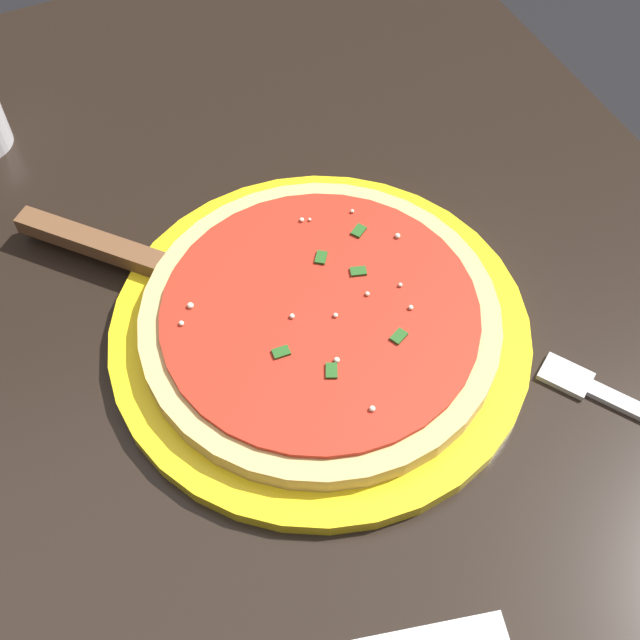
% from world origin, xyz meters
% --- Properties ---
extents(ground_plane, '(5.00, 5.00, 0.00)m').
position_xyz_m(ground_plane, '(0.00, 0.00, 0.00)').
color(ground_plane, black).
extents(restaurant_table, '(1.09, 0.72, 0.73)m').
position_xyz_m(restaurant_table, '(0.00, 0.00, 0.59)').
color(restaurant_table, black).
rests_on(restaurant_table, ground_plane).
extents(serving_plate, '(0.31, 0.31, 0.01)m').
position_xyz_m(serving_plate, '(-0.04, 0.01, 0.74)').
color(serving_plate, yellow).
rests_on(serving_plate, restaurant_table).
extents(pizza, '(0.26, 0.26, 0.02)m').
position_xyz_m(pizza, '(-0.04, 0.01, 0.75)').
color(pizza, '#DBB26B').
rests_on(pizza, serving_plate).
extents(pizza_server, '(0.19, 0.18, 0.01)m').
position_xyz_m(pizza_server, '(-0.15, -0.10, 0.75)').
color(pizza_server, silver).
rests_on(pizza_server, serving_plate).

